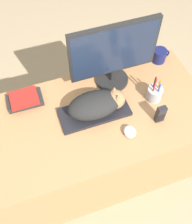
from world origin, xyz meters
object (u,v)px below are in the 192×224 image
object	(u,v)px
cat	(98,104)
computer_mouse	(130,132)
monitor	(114,53)
phone	(161,114)
coffee_mug	(159,55)
book_stack	(25,99)
keyboard	(94,112)
pen_cup	(155,93)

from	to	relation	value
cat	computer_mouse	bearing A→B (deg)	-58.87
monitor	phone	distance (m)	0.45
coffee_mug	cat	bearing A→B (deg)	-153.45
monitor	coffee_mug	size ratio (longest dim) A/B	4.30
phone	book_stack	bearing A→B (deg)	151.56
cat	coffee_mug	xyz separation A→B (m)	(0.55, 0.27, -0.04)
book_stack	phone	bearing A→B (deg)	-28.44
computer_mouse	keyboard	bearing A→B (deg)	126.16
monitor	coffee_mug	world-z (taller)	monitor
computer_mouse	coffee_mug	bearing A→B (deg)	48.06
coffee_mug	pen_cup	bearing A→B (deg)	-122.28
cat	monitor	xyz separation A→B (m)	(0.17, 0.21, 0.16)
coffee_mug	phone	xyz separation A→B (m)	(-0.23, -0.45, 0.01)
pen_cup	phone	distance (m)	0.16
cat	book_stack	xyz separation A→B (m)	(-0.40, 0.22, -0.06)
computer_mouse	pen_cup	size ratio (longest dim) A/B	0.43
cat	computer_mouse	xyz separation A→B (m)	(0.12, -0.20, -0.07)
computer_mouse	cat	bearing A→B (deg)	121.13
cat	phone	bearing A→B (deg)	-28.25
keyboard	coffee_mug	distance (m)	0.64
monitor	book_stack	distance (m)	0.61
keyboard	book_stack	size ratio (longest dim) A/B	1.93
pen_cup	phone	world-z (taller)	pen_cup
keyboard	cat	distance (m)	0.08
cat	pen_cup	size ratio (longest dim) A/B	1.78
phone	computer_mouse	bearing A→B (deg)	-172.05
keyboard	phone	distance (m)	0.39
coffee_mug	book_stack	world-z (taller)	coffee_mug
keyboard	book_stack	xyz separation A→B (m)	(-0.37, 0.22, 0.02)
pen_cup	book_stack	world-z (taller)	pen_cup
monitor	phone	bearing A→B (deg)	-68.62
cat	pen_cup	world-z (taller)	pen_cup
keyboard	computer_mouse	bearing A→B (deg)	-53.84
phone	pen_cup	bearing A→B (deg)	74.64
monitor	phone	xyz separation A→B (m)	(0.15, -0.38, -0.18)
keyboard	computer_mouse	size ratio (longest dim) A/B	5.01
monitor	book_stack	size ratio (longest dim) A/B	2.49
cat	phone	world-z (taller)	cat
pen_cup	monitor	bearing A→B (deg)	130.69
coffee_mug	pen_cup	distance (m)	0.34
keyboard	phone	world-z (taller)	phone
computer_mouse	pen_cup	world-z (taller)	pen_cup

